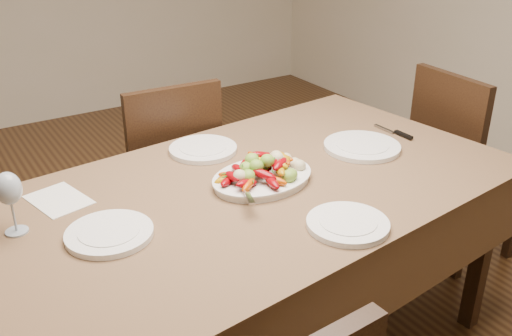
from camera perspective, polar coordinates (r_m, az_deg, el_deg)
The scene contains 13 objects.
dining_table at distance 2.14m, azimuth 0.00°, elevation -10.72°, with size 1.84×1.04×0.76m, color brown.
chair_far at distance 2.69m, azimuth -9.29°, elevation -0.66°, with size 0.42×0.42×0.95m, color black, non-canonical shape.
chair_right at distance 2.93m, azimuth 20.45°, elevation 0.28°, with size 0.42×0.42×0.95m, color black, non-canonical shape.
serving_platter at distance 1.95m, azimuth 0.64°, elevation -1.15°, with size 0.36×0.27×0.02m, color white.
roasted_vegetables at distance 1.92m, azimuth 0.65°, elevation 0.37°, with size 0.29×0.20×0.09m, color #780208, non-canonical shape.
serving_spoon at distance 1.87m, azimuth -0.17°, elevation -1.10°, with size 0.28×0.06×0.03m, color #9EA0A8, non-canonical shape.
plate_left at distance 1.70m, azimuth -14.45°, elevation -6.39°, with size 0.25×0.25×0.02m, color white.
plate_right at distance 2.25m, azimuth 10.55°, elevation 2.11°, with size 0.30×0.30×0.02m, color white.
plate_far at distance 2.20m, azimuth -5.31°, elevation 1.87°, with size 0.26×0.26×0.02m, color white.
plate_near at distance 1.72m, azimuth 9.16°, elevation -5.57°, with size 0.25×0.25×0.02m, color white.
wine_glass at distance 1.77m, azimuth -23.32°, elevation -3.09°, with size 0.08×0.08×0.20m, color #8C99A5, non-canonical shape.
menu_card at distance 1.95m, azimuth -19.13°, elevation -3.01°, with size 0.15×0.21×0.00m, color silver.
table_knife at distance 2.42m, azimuth 13.70°, elevation 3.46°, with size 0.02×0.20×0.01m, color #9EA0A8, non-canonical shape.
Camera 1 is at (-0.86, -1.59, 1.64)m, focal length 40.00 mm.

